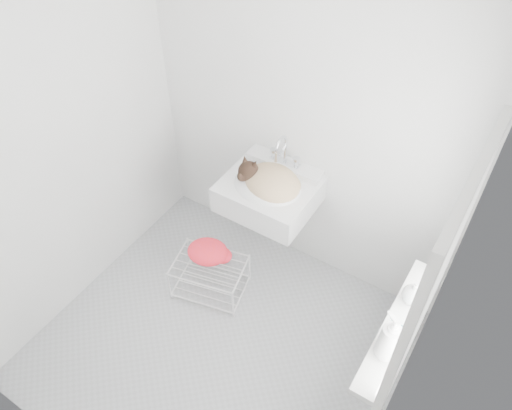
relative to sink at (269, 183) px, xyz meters
The scene contains 15 objects.
floor 1.13m from the sink, 83.52° to the right, with size 2.20×2.00×0.02m, color #A3A5AA.
back_wall 0.48m from the sink, 72.08° to the left, with size 2.20×0.02×2.50m, color white.
right_wall 1.45m from the sink, 32.00° to the right, with size 0.02×2.00×2.50m, color white.
left_wall 1.32m from the sink, 143.93° to the right, with size 0.02×2.00×2.50m, color white.
window_glass 1.38m from the sink, 24.79° to the right, with size 0.01×0.80×1.00m, color white.
window_frame 1.37m from the sink, 25.08° to the right, with size 0.04×0.90×1.10m, color white.
windowsill 1.22m from the sink, 26.27° to the right, with size 0.16×0.88×0.04m, color white.
sink is the anchor object (origin of this frame).
faucet 0.23m from the sink, 90.00° to the left, with size 0.21×0.15×0.21m, color silver, non-canonical shape.
cat 0.04m from the sink, 50.10° to the right, with size 0.42×0.36×0.25m.
wire_rack 0.84m from the sink, 120.18° to the right, with size 0.48×0.33×0.29m, color white.
towel 0.70m from the sink, 127.70° to the right, with size 0.29×0.20×0.12m, color #FC1C00.
bottle_a 1.31m from the sink, 33.93° to the right, with size 0.10×0.10×0.25m, color white.
bottle_b 1.26m from the sink, 30.93° to the right, with size 0.07×0.08×0.17m, color #2D6E7A.
bottle_c 1.15m from the sink, 19.15° to the right, with size 0.11×0.11×0.15m, color white.
Camera 1 is at (1.12, -1.32, 3.04)m, focal length 35.39 mm.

